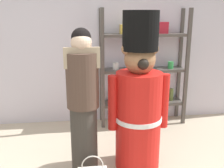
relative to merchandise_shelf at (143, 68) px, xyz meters
name	(u,v)px	position (x,y,z in m)	size (l,w,h in m)	color
back_wall	(87,41)	(-0.86, 0.22, 0.41)	(6.40, 0.12, 2.60)	silver
merchandise_shelf	(143,68)	(0.00, 0.00, 0.00)	(1.34, 0.35, 1.79)	#4C4742
teddy_bear_guard	(139,102)	(-0.35, -1.23, -0.13)	(0.68, 0.52, 1.73)	red
person_shopper	(83,104)	(-0.95, -1.37, -0.07)	(0.34, 0.33, 1.57)	#38332D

